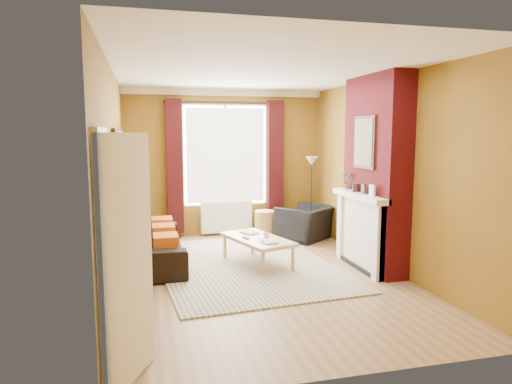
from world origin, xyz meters
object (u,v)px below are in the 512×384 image
sofa (154,243)px  coffee_table (257,240)px  wicker_stool (265,224)px  armchair (306,223)px  floor_lamp (311,174)px

sofa → coffee_table: size_ratio=1.54×
wicker_stool → sofa: bearing=-147.7°
armchair → coffee_table: size_ratio=0.68×
sofa → wicker_stool: 2.50m
wicker_stool → floor_lamp: size_ratio=0.33×
armchair → coffee_table: bearing=9.4°
wicker_stool → coffee_table: bearing=-108.7°
sofa → coffee_table: (1.51, -0.45, 0.06)m
sofa → floor_lamp: 3.31m
floor_lamp → armchair: bearing=-130.1°
coffee_table → sofa: bearing=146.0°
coffee_table → floor_lamp: floor_lamp is taller
armchair → sofa: bearing=-19.2°
armchair → floor_lamp: 0.94m
sofa → armchair: (2.80, 0.96, -0.00)m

